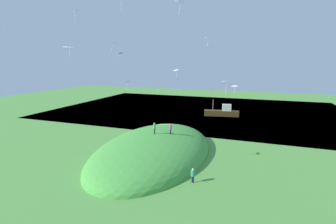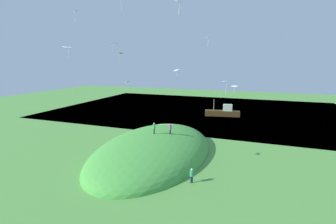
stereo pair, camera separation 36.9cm
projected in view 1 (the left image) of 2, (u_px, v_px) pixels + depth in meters
ground_plane at (164, 137)px, 45.31m from camera, size 160.00×160.00×0.00m
lake_water at (199, 110)px, 71.91m from camera, size 53.04×80.00×0.40m
grass_hill at (154, 152)px, 37.40m from camera, size 27.45×16.08×6.11m
boat_on_lake at (222, 112)px, 62.70m from camera, size 3.48×8.87×4.32m
person_with_child at (154, 127)px, 36.25m from camera, size 0.50×0.50×1.72m
person_near_shore at (170, 128)px, 36.67m from camera, size 0.59×0.59×1.61m
person_watching_kites at (193, 174)px, 27.85m from camera, size 0.67×0.67×1.74m
kite_0 at (226, 82)px, 39.20m from camera, size 1.22×1.22×2.07m
kite_1 at (207, 38)px, 41.75m from camera, size 0.92×0.75×1.63m
kite_2 at (176, 70)px, 44.05m from camera, size 1.22×1.23×1.39m
kite_3 at (113, 43)px, 46.71m from camera, size 1.11×1.34×1.57m
kite_4 at (127, 82)px, 45.49m from camera, size 1.01×0.82×1.97m
kite_6 at (120, 0)px, 35.83m from camera, size 0.80×0.74×1.78m
kite_7 at (180, 2)px, 32.19m from camera, size 1.32×1.22×1.83m
kite_8 at (120, 54)px, 48.28m from camera, size 1.05×0.88×1.87m
kite_9 at (76, 12)px, 32.37m from camera, size 0.75×0.82×1.52m
kite_10 at (69, 48)px, 25.65m from camera, size 0.98×0.76×1.27m
kite_11 at (235, 86)px, 34.83m from camera, size 0.99×1.06×1.12m
mooring_post at (176, 131)px, 47.13m from camera, size 0.14×0.14×1.24m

